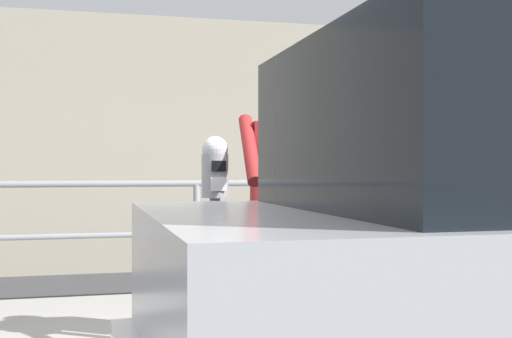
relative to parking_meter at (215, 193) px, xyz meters
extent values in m
cube|color=#9E9B93|center=(0.16, 0.78, -1.09)|extent=(36.00, 2.48, 0.12)
cylinder|color=slate|center=(0.00, 0.00, -0.53)|extent=(0.07, 0.07, 0.99)
cylinder|color=#939699|center=(0.00, 0.00, 0.11)|extent=(0.18, 0.18, 0.29)
sphere|color=silver|center=(0.00, 0.00, 0.29)|extent=(0.17, 0.17, 0.17)
cube|color=black|center=(0.01, -0.09, 0.18)|extent=(0.10, 0.02, 0.07)
cube|color=white|center=(0.01, -0.09, 0.06)|extent=(0.11, 0.02, 0.09)
cylinder|color=brown|center=(0.58, -0.01, -0.60)|extent=(0.15, 0.15, 0.86)
cylinder|color=brown|center=(0.38, 0.01, -0.60)|extent=(0.15, 0.15, 0.86)
cube|color=maroon|center=(0.48, 0.00, 0.15)|extent=(0.46, 0.26, 0.64)
sphere|color=brown|center=(0.48, 0.00, 0.59)|extent=(0.23, 0.23, 0.23)
cylinder|color=maroon|center=(0.75, -0.02, 0.17)|extent=(0.09, 0.09, 0.61)
cylinder|color=maroon|center=(0.19, -0.17, 0.29)|extent=(0.14, 0.51, 0.48)
cylinder|color=gray|center=(0.16, 1.87, 0.02)|extent=(24.00, 0.06, 0.06)
cylinder|color=gray|center=(0.16, 1.87, -0.45)|extent=(24.00, 0.05, 0.05)
cylinder|color=gray|center=(0.16, 1.87, -0.50)|extent=(0.06, 0.06, 1.05)
cylinder|color=gray|center=(2.56, 1.87, -0.50)|extent=(0.06, 0.06, 1.05)
cube|color=#ADA38E|center=(0.16, 4.37, 0.48)|extent=(32.00, 0.50, 3.26)
camera|label=1|loc=(-0.76, -4.21, 0.16)|focal=45.59mm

